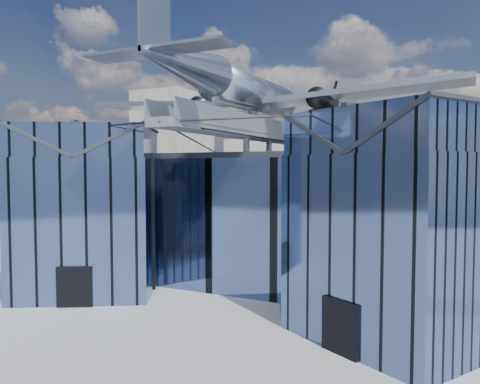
% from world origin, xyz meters
% --- Properties ---
extents(ground_plane, '(120.00, 120.00, 0.00)m').
position_xyz_m(ground_plane, '(0.00, 0.00, 0.00)').
color(ground_plane, gray).
extents(museum, '(32.88, 24.50, 17.60)m').
position_xyz_m(museum, '(0.00, 5.82, 5.54)').
color(museum, '#465D8F').
rests_on(museum, ground).
extents(bg_towers, '(77.00, 24.50, 26.00)m').
position_xyz_m(bg_towers, '(1.45, 50.49, 10.01)').
color(bg_towers, gray).
rests_on(bg_towers, ground).
extents(tree_side_w, '(4.14, 4.14, 4.92)m').
position_xyz_m(tree_side_w, '(-28.68, 9.42, 3.33)').
color(tree_side_w, '#302113').
rests_on(tree_side_w, ground).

